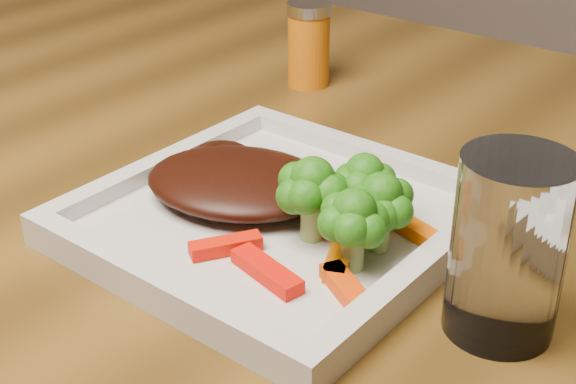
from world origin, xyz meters
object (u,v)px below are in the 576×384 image
Objects in this scene: steak at (239,182)px; drinking_glass at (508,248)px; plate at (278,223)px; spice_shaker at (309,45)px.

drinking_glass is (0.23, -0.01, 0.03)m from steak.
steak is (-0.04, 0.00, 0.02)m from plate.
steak is at bearing 178.05° from drinking_glass.
drinking_glass is at bearing -1.95° from steak.
spice_shaker reaches higher than steak.
steak is at bearing -63.47° from spice_shaker.
steak is 1.25× the size of drinking_glass.
spice_shaker is 0.77× the size of drinking_glass.
drinking_glass reaches higher than plate.
steak reaches higher than plate.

